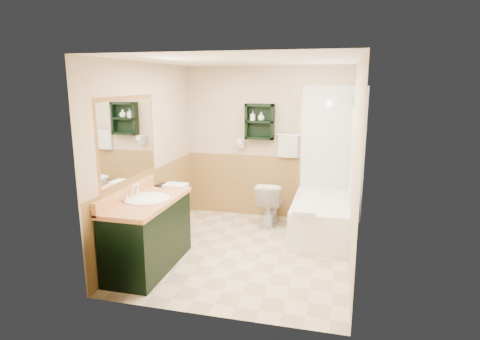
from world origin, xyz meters
name	(u,v)px	position (x,y,z in m)	size (l,w,h in m)	color
floor	(245,252)	(0.00, 0.00, 0.00)	(3.00, 3.00, 0.00)	beige
back_wall	(267,143)	(0.00, 1.52, 1.20)	(2.60, 0.04, 2.40)	beige
left_wall	(147,156)	(-1.32, 0.00, 1.20)	(0.04, 3.00, 2.40)	beige
right_wall	(356,166)	(1.32, 0.00, 1.20)	(0.04, 3.00, 2.40)	beige
ceiling	(245,59)	(0.00, 0.00, 2.42)	(2.60, 3.00, 0.04)	white
wainscot_left	(152,207)	(-1.29, 0.00, 0.50)	(2.98, 2.98, 1.00)	#B58C49
wainscot_back	(266,186)	(0.00, 1.49, 0.50)	(2.58, 2.58, 1.00)	#B58C49
mirror_frame	(128,139)	(-1.27, -0.55, 1.50)	(1.30, 1.30, 1.00)	brown
mirror_glass	(128,139)	(-1.27, -0.55, 1.50)	(1.20, 1.20, 0.90)	white
tile_right	(350,166)	(1.28, 0.75, 1.05)	(1.50, 1.50, 2.10)	white
tile_back	(332,156)	(1.03, 1.48, 1.05)	(0.95, 0.95, 2.10)	white
tile_accent	(354,102)	(1.27, 0.75, 1.90)	(1.50, 1.50, 0.10)	#164D32
wall_shelf	(260,122)	(-0.10, 1.41, 1.55)	(0.45, 0.15, 0.55)	black
hair_dryer	(241,143)	(-0.40, 1.43, 1.20)	(0.10, 0.24, 0.18)	white
towel_bar	(289,135)	(0.35, 1.45, 1.35)	(0.40, 0.06, 0.40)	silver
curtain_rod	(297,94)	(0.53, 0.75, 2.00)	(0.03, 0.03, 1.60)	silver
shower_curtain	(296,154)	(0.53, 0.92, 1.15)	(1.05, 1.05, 1.70)	#C3B993
vanity	(149,234)	(-0.99, -0.69, 0.42)	(0.59, 1.31, 0.83)	black
bathtub	(321,217)	(0.93, 0.84, 0.26)	(0.79, 1.50, 0.52)	white
toilet	(270,203)	(0.13, 1.10, 0.33)	(0.38, 0.68, 0.67)	white
counter_towel	(175,186)	(-0.89, -0.09, 0.85)	(0.28, 0.22, 0.04)	silver
vanity_book	(158,177)	(-1.16, -0.04, 0.93)	(0.15, 0.02, 0.20)	black
tub_towel	(304,212)	(0.73, 0.10, 0.56)	(0.26, 0.22, 0.07)	silver
soap_bottle_a	(253,118)	(-0.21, 1.40, 1.60)	(0.07, 0.14, 0.07)	white
soap_bottle_b	(261,117)	(-0.08, 1.40, 1.62)	(0.10, 0.13, 0.10)	white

